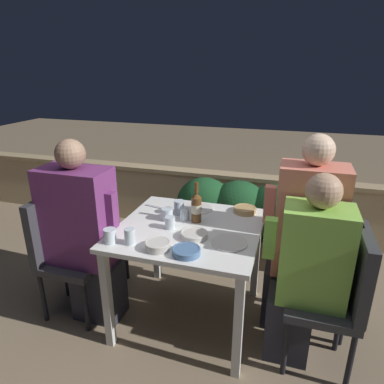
# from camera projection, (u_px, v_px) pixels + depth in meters

# --- Properties ---
(ground_plane) EXTENTS (16.00, 16.00, 0.00)m
(ground_plane) POSITION_uv_depth(u_px,v_px,m) (189.00, 316.00, 2.49)
(ground_plane) COLOR #847056
(parapet_wall) EXTENTS (9.00, 0.18, 0.65)m
(parapet_wall) POSITION_uv_depth(u_px,v_px,m) (230.00, 202.00, 3.69)
(parapet_wall) COLOR tan
(parapet_wall) RESTS_ON ground_plane
(dining_table) EXTENTS (0.92, 0.89, 0.72)m
(dining_table) POSITION_uv_depth(u_px,v_px,m) (189.00, 240.00, 2.27)
(dining_table) COLOR white
(dining_table) RESTS_ON ground_plane
(planter_hedge) EXTENTS (1.18, 0.47, 0.76)m
(planter_hedge) POSITION_uv_depth(u_px,v_px,m) (239.00, 217.00, 3.12)
(planter_hedge) COLOR brown
(planter_hedge) RESTS_ON ground_plane
(chair_left_near) EXTENTS (0.41, 0.40, 0.88)m
(chair_left_near) POSITION_uv_depth(u_px,v_px,m) (62.00, 245.00, 2.41)
(chair_left_near) COLOR #333338
(chair_left_near) RESTS_ON ground_plane
(person_purple_stripe) EXTENTS (0.52, 0.26, 1.29)m
(person_purple_stripe) POSITION_uv_depth(u_px,v_px,m) (84.00, 234.00, 2.31)
(person_purple_stripe) COLOR #282833
(person_purple_stripe) RESTS_ON ground_plane
(chair_left_far) EXTENTS (0.41, 0.40, 0.88)m
(chair_left_far) POSITION_uv_depth(u_px,v_px,m) (83.00, 227.00, 2.67)
(chair_left_far) COLOR #333338
(chair_left_far) RESTS_ON ground_plane
(chair_right_near) EXTENTS (0.41, 0.40, 0.88)m
(chair_right_near) POSITION_uv_depth(u_px,v_px,m) (341.00, 290.00, 1.93)
(chair_right_near) COLOR #333338
(chair_right_near) RESTS_ON ground_plane
(person_green_blouse) EXTENTS (0.47, 0.26, 1.20)m
(person_green_blouse) POSITION_uv_depth(u_px,v_px,m) (306.00, 272.00, 1.96)
(person_green_blouse) COLOR #282833
(person_green_blouse) RESTS_ON ground_plane
(chair_right_far) EXTENTS (0.41, 0.40, 0.88)m
(chair_right_far) POSITION_uv_depth(u_px,v_px,m) (331.00, 263.00, 2.19)
(chair_right_far) COLOR #333338
(chair_right_far) RESTS_ON ground_plane
(person_coral_top) EXTENTS (0.49, 0.26, 1.35)m
(person_coral_top) POSITION_uv_depth(u_px,v_px,m) (302.00, 237.00, 2.19)
(person_coral_top) COLOR #282833
(person_coral_top) RESTS_ON ground_plane
(beer_bottle) EXTENTS (0.07, 0.07, 0.28)m
(beer_bottle) POSITION_uv_depth(u_px,v_px,m) (196.00, 207.00, 2.28)
(beer_bottle) COLOR brown
(beer_bottle) RESTS_ON dining_table
(plate_0) EXTENTS (0.22, 0.22, 0.01)m
(plate_0) POSITION_uv_depth(u_px,v_px,m) (198.00, 208.00, 2.51)
(plate_0) COLOR silver
(plate_0) RESTS_ON dining_table
(plate_1) EXTENTS (0.22, 0.22, 0.01)m
(plate_1) POSITION_uv_depth(u_px,v_px,m) (229.00, 243.00, 2.03)
(plate_1) COLOR silver
(plate_1) RESTS_ON dining_table
(bowl_0) EXTENTS (0.16, 0.16, 0.04)m
(bowl_0) POSITION_uv_depth(u_px,v_px,m) (245.00, 209.00, 2.45)
(bowl_0) COLOR tan
(bowl_0) RESTS_ON dining_table
(bowl_1) EXTENTS (0.16, 0.16, 0.04)m
(bowl_1) POSITION_uv_depth(u_px,v_px,m) (186.00, 251.00, 1.91)
(bowl_1) COLOR #4C709E
(bowl_1) RESTS_ON dining_table
(bowl_2) EXTENTS (0.15, 0.15, 0.05)m
(bowl_2) POSITION_uv_depth(u_px,v_px,m) (158.00, 245.00, 1.96)
(bowl_2) COLOR beige
(bowl_2) RESTS_ON dining_table
(bowl_3) EXTENTS (0.17, 0.17, 0.04)m
(bowl_3) POSITION_uv_depth(u_px,v_px,m) (194.00, 234.00, 2.10)
(bowl_3) COLOR beige
(bowl_3) RESTS_ON dining_table
(glass_cup_0) EXTENTS (0.06, 0.06, 0.09)m
(glass_cup_0) POSITION_uv_depth(u_px,v_px,m) (185.00, 214.00, 2.33)
(glass_cup_0) COLOR silver
(glass_cup_0) RESTS_ON dining_table
(glass_cup_1) EXTENTS (0.06, 0.06, 0.10)m
(glass_cup_1) POSITION_uv_depth(u_px,v_px,m) (130.00, 236.00, 2.01)
(glass_cup_1) COLOR silver
(glass_cup_1) RESTS_ON dining_table
(glass_cup_2) EXTENTS (0.07, 0.07, 0.10)m
(glass_cup_2) POSITION_uv_depth(u_px,v_px,m) (179.00, 207.00, 2.41)
(glass_cup_2) COLOR silver
(glass_cup_2) RESTS_ON dining_table
(glass_cup_3) EXTENTS (0.08, 0.08, 0.08)m
(glass_cup_3) POSITION_uv_depth(u_px,v_px,m) (167.00, 214.00, 2.33)
(glass_cup_3) COLOR silver
(glass_cup_3) RESTS_ON dining_table
(glass_cup_4) EXTENTS (0.07, 0.07, 0.08)m
(glass_cup_4) POSITION_uv_depth(u_px,v_px,m) (170.00, 223.00, 2.21)
(glass_cup_4) COLOR silver
(glass_cup_4) RESTS_ON dining_table
(glass_cup_5) EXTENTS (0.07, 0.07, 0.09)m
(glass_cup_5) POSITION_uv_depth(u_px,v_px,m) (110.00, 236.00, 2.03)
(glass_cup_5) COLOR silver
(glass_cup_5) RESTS_ON dining_table
(fork_0) EXTENTS (0.17, 0.05, 0.01)m
(fork_0) POSITION_uv_depth(u_px,v_px,m) (155.00, 207.00, 2.55)
(fork_0) COLOR silver
(fork_0) RESTS_ON dining_table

